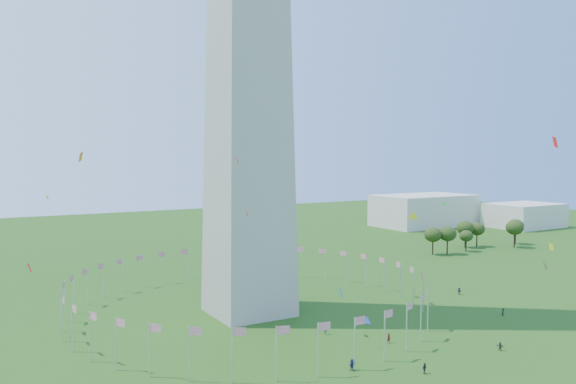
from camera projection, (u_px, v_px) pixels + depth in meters
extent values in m
cylinder|color=silver|center=(385.00, 275.00, 148.51)|extent=(0.24, 0.24, 9.00)
cylinder|color=silver|center=(366.00, 271.00, 154.20)|extent=(0.24, 0.24, 9.00)
cylinder|color=silver|center=(347.00, 267.00, 159.10)|extent=(0.24, 0.24, 9.00)
cylinder|color=silver|center=(325.00, 264.00, 163.07)|extent=(0.24, 0.24, 9.00)
cylinder|color=silver|center=(303.00, 262.00, 165.99)|extent=(0.24, 0.24, 9.00)
cylinder|color=silver|center=(281.00, 261.00, 167.76)|extent=(0.24, 0.24, 9.00)
cylinder|color=silver|center=(258.00, 261.00, 168.34)|extent=(0.24, 0.24, 9.00)
cylinder|color=silver|center=(234.00, 261.00, 167.71)|extent=(0.24, 0.24, 9.00)
cylinder|color=silver|center=(211.00, 262.00, 165.88)|extent=(0.24, 0.24, 9.00)
cylinder|color=silver|center=(188.00, 264.00, 162.92)|extent=(0.24, 0.24, 9.00)
cylinder|color=silver|center=(165.00, 267.00, 158.91)|extent=(0.24, 0.24, 9.00)
cylinder|color=silver|center=(144.00, 271.00, 153.97)|extent=(0.24, 0.24, 9.00)
cylinder|color=silver|center=(123.00, 275.00, 148.25)|extent=(0.24, 0.24, 9.00)
cylinder|color=silver|center=(104.00, 280.00, 141.94)|extent=(0.24, 0.24, 9.00)
cylinder|color=silver|center=(88.00, 287.00, 135.21)|extent=(0.24, 0.24, 9.00)
cylinder|color=silver|center=(74.00, 294.00, 128.27)|extent=(0.24, 0.24, 9.00)
cylinder|color=silver|center=(65.00, 301.00, 121.34)|extent=(0.24, 0.24, 9.00)
cylinder|color=silver|center=(61.00, 310.00, 114.63)|extent=(0.24, 0.24, 9.00)
cylinder|color=silver|center=(63.00, 319.00, 108.34)|extent=(0.24, 0.24, 9.00)
cylinder|color=silver|center=(73.00, 328.00, 102.65)|extent=(0.24, 0.24, 9.00)
cylinder|color=silver|center=(90.00, 336.00, 97.75)|extent=(0.24, 0.24, 9.00)
cylinder|color=silver|center=(116.00, 344.00, 93.78)|extent=(0.24, 0.24, 9.00)
cylinder|color=silver|center=(149.00, 350.00, 90.86)|extent=(0.24, 0.24, 9.00)
cylinder|color=silver|center=(189.00, 354.00, 89.09)|extent=(0.24, 0.24, 9.00)
cylinder|color=silver|center=(232.00, 355.00, 88.51)|extent=(0.24, 0.24, 9.00)
cylinder|color=silver|center=(276.00, 354.00, 89.14)|extent=(0.24, 0.24, 9.00)
cylinder|color=silver|center=(318.00, 350.00, 90.96)|extent=(0.24, 0.24, 9.00)
cylinder|color=silver|center=(355.00, 344.00, 93.93)|extent=(0.24, 0.24, 9.00)
cylinder|color=silver|center=(384.00, 336.00, 97.94)|extent=(0.24, 0.24, 9.00)
cylinder|color=silver|center=(407.00, 328.00, 102.88)|extent=(0.24, 0.24, 9.00)
cylinder|color=silver|center=(421.00, 318.00, 108.60)|extent=(0.24, 0.24, 9.00)
cylinder|color=silver|center=(428.00, 310.00, 114.91)|extent=(0.24, 0.24, 9.00)
cylinder|color=silver|center=(428.00, 301.00, 121.64)|extent=(0.24, 0.24, 9.00)
cylinder|color=silver|center=(423.00, 293.00, 128.58)|extent=(0.24, 0.24, 9.00)
cylinder|color=silver|center=(414.00, 286.00, 135.50)|extent=(0.24, 0.24, 9.00)
cylinder|color=silver|center=(401.00, 280.00, 142.22)|extent=(0.24, 0.24, 9.00)
cube|color=beige|center=(424.00, 210.00, 289.78)|extent=(50.00, 30.00, 16.00)
cube|color=beige|center=(525.00, 215.00, 284.12)|extent=(35.00, 25.00, 12.00)
imported|color=#371B53|center=(325.00, 330.00, 113.10)|extent=(1.29, 1.14, 1.74)
imported|color=#21264D|center=(352.00, 365.00, 93.98)|extent=(1.95, 1.22, 1.95)
imported|color=#252525|center=(425.00, 368.00, 92.55)|extent=(1.22, 0.93, 1.86)
imported|color=#1B4526|center=(503.00, 312.00, 126.20)|extent=(0.93, 0.77, 1.74)
imported|color=#571514|center=(389.00, 338.00, 107.80)|extent=(0.75, 0.53, 1.97)
imported|color=#331B51|center=(459.00, 291.00, 145.93)|extent=(1.03, 1.75, 1.77)
imported|color=#252525|center=(500.00, 346.00, 103.57)|extent=(1.16, 1.64, 1.62)
plane|color=yellow|center=(413.00, 216.00, 132.70)|extent=(1.48, 2.44, 2.78)
plane|color=red|center=(555.00, 142.00, 93.41)|extent=(1.96, 1.37, 2.23)
plane|color=orange|center=(81.00, 157.00, 78.55)|extent=(0.89, 1.56, 1.70)
plane|color=yellow|center=(47.00, 197.00, 113.00)|extent=(0.86, 1.60, 1.52)
plane|color=red|center=(247.00, 214.00, 112.86)|extent=(0.91, 0.95, 1.13)
plane|color=red|center=(237.00, 161.00, 101.88)|extent=(1.31, 1.19, 1.58)
plane|color=red|center=(398.00, 149.00, 147.67)|extent=(0.67, 1.04, 1.24)
plane|color=yellow|center=(551.00, 247.00, 102.54)|extent=(0.50, 1.58, 1.50)
plane|color=blue|center=(367.00, 321.00, 105.19)|extent=(0.78, 1.40, 1.60)
plane|color=blue|center=(341.00, 292.00, 111.94)|extent=(2.09, 1.59, 2.14)
plane|color=red|center=(30.00, 268.00, 110.79)|extent=(1.41, 1.77, 1.81)
plane|color=green|center=(443.00, 203.00, 140.39)|extent=(1.11, 0.76, 1.14)
plane|color=yellow|center=(545.00, 266.00, 117.75)|extent=(2.37, 1.75, 2.05)
ellipsoid|color=#304818|center=(433.00, 241.00, 204.16)|extent=(6.31, 6.31, 9.87)
ellipsoid|color=#304818|center=(447.00, 241.00, 205.37)|extent=(6.46, 6.46, 10.10)
ellipsoid|color=#304818|center=(466.00, 241.00, 211.39)|extent=(5.04, 5.04, 7.87)
ellipsoid|color=#304818|center=(465.00, 235.00, 220.03)|extent=(6.67, 6.67, 10.43)
ellipsoid|color=#304818|center=(477.00, 235.00, 222.82)|extent=(6.02, 6.02, 9.40)
ellipsoid|color=#304818|center=(514.00, 234.00, 220.45)|extent=(6.76, 6.76, 10.57)
ellipsoid|color=#304818|center=(515.00, 232.00, 228.88)|extent=(6.45, 6.45, 10.07)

